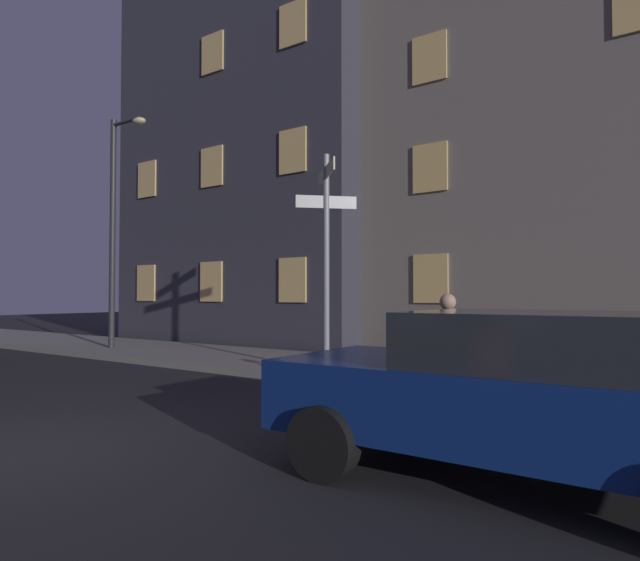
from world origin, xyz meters
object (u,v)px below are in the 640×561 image
at_px(signpost, 326,243).
at_px(car_side_parked, 517,392).
at_px(street_lamp, 116,213).
at_px(cyclist, 445,358).

relative_size(signpost, car_side_parked, 0.99).
relative_size(street_lamp, car_side_parked, 1.50).
relative_size(signpost, street_lamp, 0.66).
bearing_deg(car_side_parked, signpost, 140.24).
bearing_deg(street_lamp, signpost, -3.02).
xyz_separation_m(car_side_parked, cyclist, (-1.51, 2.15, -0.02)).
distance_m(street_lamp, cyclist, 10.96).
bearing_deg(signpost, cyclist, -28.19).
height_order(signpost, street_lamp, street_lamp).
bearing_deg(street_lamp, car_side_parked, -19.39).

